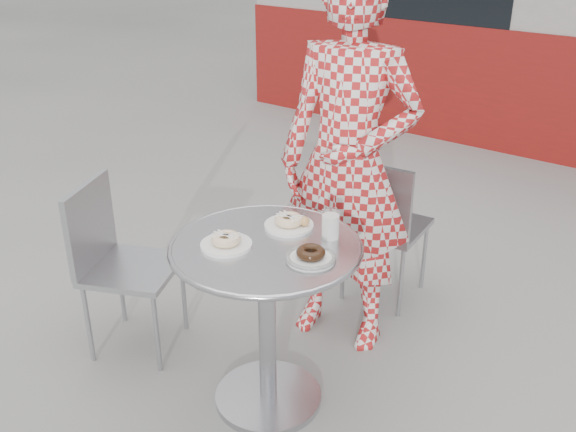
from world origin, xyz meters
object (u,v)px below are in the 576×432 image
Objects in this scene: chair_far at (384,254)px; plate_far at (290,222)px; plate_near at (226,242)px; milk_cup at (330,225)px; bistro_table at (267,286)px; plate_checker at (311,256)px; chair_left at (134,299)px; seated_person at (348,165)px.

chair_far is 4.08× the size of plate_far.
milk_cup is (0.26, 0.29, 0.03)m from plate_near.
bistro_table is at bearing -84.27° from plate_far.
plate_near reaches higher than bistro_table.
plate_far is 1.01× the size of plate_near.
chair_far is at bearing 103.46° from plate_checker.
chair_left is 4.44× the size of plate_checker.
plate_near is (0.62, -0.03, 0.51)m from chair_left.
chair_far is at bearing 86.57° from plate_near.
chair_left reaches higher than plate_near.
milk_cup reaches higher than plate_checker.
plate_far is (0.02, -0.83, 0.51)m from chair_far.
milk_cup is (0.88, 0.26, 0.54)m from chair_left.
seated_person reaches higher than plate_far.
chair_far is at bearing 103.63° from milk_cup.
plate_near is at bearing -160.85° from plate_checker.
chair_left is at bearing -146.99° from seated_person.
chair_left is at bearing 177.26° from plate_near.
milk_cup is (0.20, -0.81, 0.54)m from chair_far.
plate_near is at bearing 80.82° from chair_far.
plate_checker is (0.93, 0.08, 0.50)m from chair_left.
plate_far is 0.18m from milk_cup.
chair_left is (-0.73, -0.07, -0.31)m from bistro_table.
bistro_table is 3.85× the size of plate_near.
plate_far is at bearing -96.39° from chair_left.
plate_checker is (0.24, -1.00, 0.50)m from chair_far.
plate_far is at bearing 71.68° from plate_near.
plate_far is at bearing -99.14° from seated_person.
plate_checker is (0.23, -0.59, -0.11)m from seated_person.
chair_far is 0.46× the size of seated_person.
chair_left is at bearing 51.58° from chair_far.
seated_person is 8.91× the size of plate_far.
seated_person reaches higher than chair_far.
chair_left is at bearing -174.52° from bistro_table.
chair_left is at bearing -161.45° from plate_far.
chair_left is 4.14× the size of plate_far.
plate_near is (-0.08, -0.70, -0.11)m from seated_person.
milk_cup is (-0.04, 0.18, 0.04)m from plate_checker.
chair_far is 4.38× the size of plate_checker.
seated_person reaches higher than plate_near.
chair_far reaches higher than bistro_table.
bistro_table is 6.55× the size of milk_cup.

